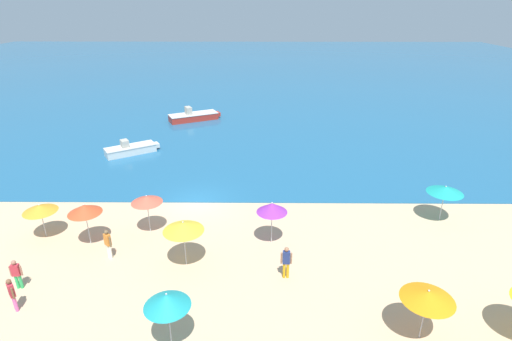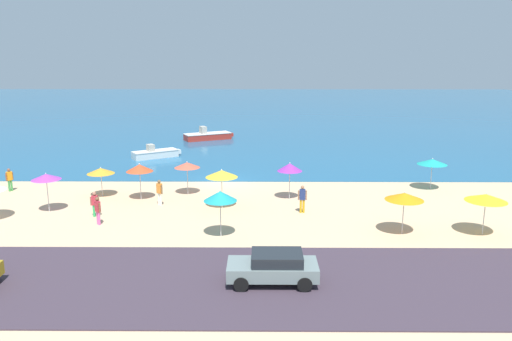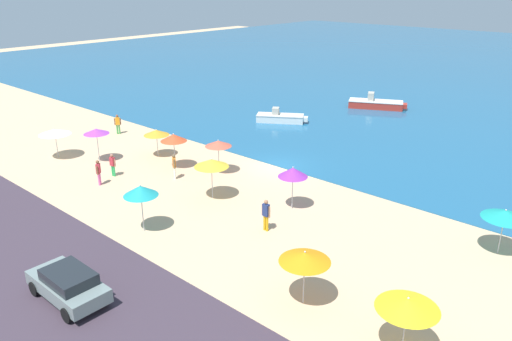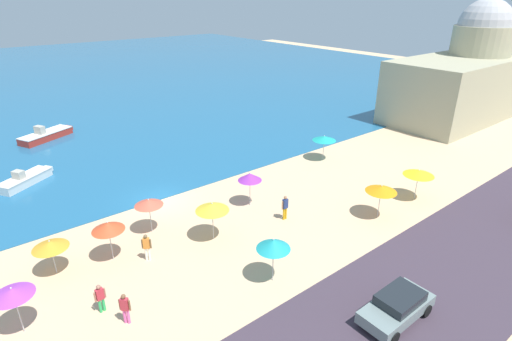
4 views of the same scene
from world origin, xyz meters
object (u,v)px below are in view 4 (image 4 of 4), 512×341
Objects in this scene: beach_umbrella_1 at (381,189)px; harbor_fortress at (463,77)px; beach_umbrella_7 at (12,292)px; beach_umbrella_2 at (273,244)px; skiff_offshore at (25,179)px; bather_4 at (285,206)px; parked_car_2 at (397,306)px; beach_umbrella_9 at (50,245)px; beach_umbrella_0 at (149,203)px; beach_umbrella_4 at (250,177)px; beach_umbrella_3 at (108,226)px; beach_umbrella_6 at (324,138)px; beach_umbrella_10 at (212,207)px; skiff_nearshore at (46,135)px; bather_0 at (125,307)px; bather_1 at (100,297)px; beach_umbrella_5 at (419,173)px; bather_3 at (147,246)px.

harbor_fortress is (28.32, 8.94, 2.83)m from beach_umbrella_1.
beach_umbrella_2 is at bearing -21.32° from beach_umbrella_7.
skiff_offshore is at bearing 110.45° from beach_umbrella_2.
bather_4 is 0.45× the size of parked_car_2.
beach_umbrella_9 is 47.65m from harbor_fortress.
beach_umbrella_1 reaches higher than beach_umbrella_0.
beach_umbrella_4 is at bearing -2.41° from beach_umbrella_9.
beach_umbrella_6 is at bearing 7.80° from beach_umbrella_3.
beach_umbrella_10 reaches higher than beach_umbrella_0.
beach_umbrella_1 is 34.79m from skiff_nearshore.
beach_umbrella_1 is at bearing -31.41° from beach_umbrella_0.
beach_umbrella_9 reaches higher than bather_0.
beach_umbrella_4 is 1.46× the size of bather_4.
bather_1 is 14.24m from parked_car_2.
skiff_offshore is (-12.24, 14.08, -1.82)m from beach_umbrella_4.
beach_umbrella_2 is at bearing -23.22° from bather_1.
parked_car_2 is at bearing -101.61° from bather_4.
beach_umbrella_0 is at bearing 155.22° from beach_umbrella_5.
beach_umbrella_6 is (0.31, 9.69, -0.04)m from beach_umbrella_5.
beach_umbrella_6 is (10.71, 2.67, -0.17)m from beach_umbrella_4.
parked_car_2 is at bearing -139.28° from beach_umbrella_1.
beach_umbrella_5 is (4.47, -0.10, -0.03)m from beach_umbrella_1.
beach_umbrella_9 is at bearing 138.44° from beach_umbrella_2.
beach_umbrella_7 is 1.20× the size of beach_umbrella_9.
bather_0 is (-17.55, 1.43, -1.23)m from beach_umbrella_1.
beach_umbrella_1 is 1.03× the size of beach_umbrella_6.
bather_1 is (1.00, -4.57, -0.97)m from beach_umbrella_9.
beach_umbrella_9 is 4.78m from bather_1.
beach_umbrella_5 is at bearing -33.99° from beach_umbrella_4.
skiff_nearshore is at bearing 97.82° from beach_umbrella_10.
harbor_fortress is (46.52, 6.04, 4.11)m from bather_1.
beach_umbrella_2 is at bearing -119.42° from beach_umbrella_4.
beach_umbrella_4 is 12.55m from beach_umbrella_5.
beach_umbrella_5 is 1.43× the size of bather_0.
bather_1 is at bearing -163.78° from beach_umbrella_6.
beach_umbrella_5 is at bearing -1.24° from beach_umbrella_1.
beach_umbrella_10 reaches higher than bather_3.
beach_umbrella_3 is 44.72m from harbor_fortress.
beach_umbrella_5 is 1.13× the size of beach_umbrella_9.
parked_car_2 is (-11.86, -6.26, -1.34)m from beach_umbrella_5.
beach_umbrella_4 reaches higher than bather_1.
beach_umbrella_2 is 1.03× the size of beach_umbrella_10.
beach_umbrella_6 is 1.33× the size of bather_4.
beach_umbrella_2 reaches higher than beach_umbrella_7.
beach_umbrella_9 is at bearing 105.27° from bather_0.
beach_umbrella_2 is 8.57m from beach_umbrella_4.
beach_umbrella_9 is (-23.67, 7.57, -0.28)m from beach_umbrella_5.
bather_1 is at bearing -145.11° from bather_3.
beach_umbrella_9 is 9.13m from beach_umbrella_10.
beach_umbrella_10 is 18.00m from skiff_offshore.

